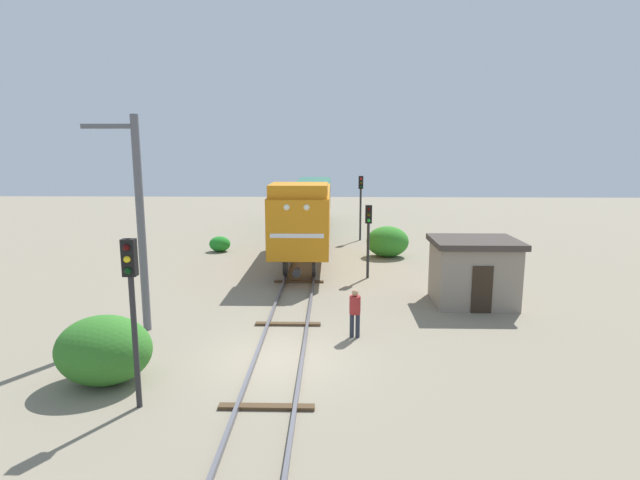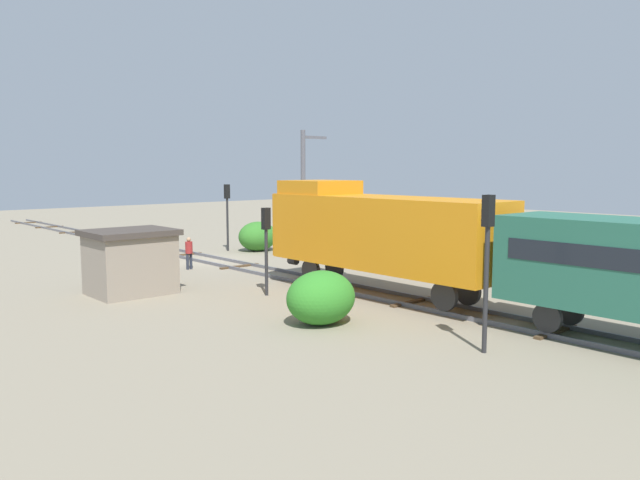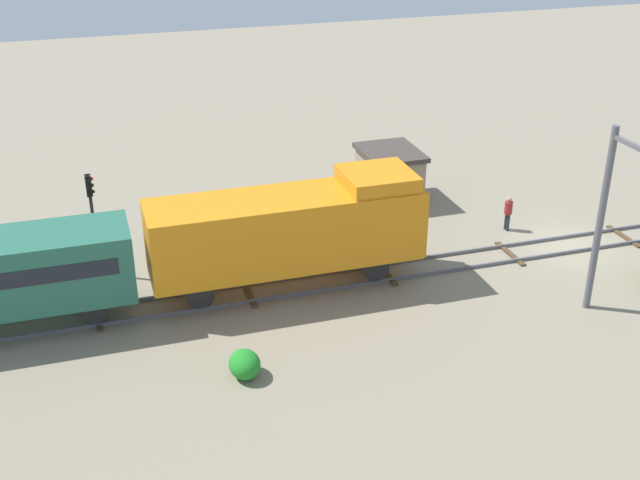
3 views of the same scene
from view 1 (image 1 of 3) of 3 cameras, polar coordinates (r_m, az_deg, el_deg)
The scene contains 13 objects.
ground_plane at distance 15.86m, azimuth -4.67°, elevation -13.38°, with size 108.47×108.47×0.00m, color gray.
railway_track at distance 15.83m, azimuth -4.67°, elevation -13.14°, with size 2.40×72.32×0.16m.
locomotive at distance 27.95m, azimuth -1.88°, elevation 2.88°, with size 2.90×11.60×4.60m.
passenger_car_leading at distance 41.22m, azimuth -0.80°, elevation 4.90°, with size 2.84×14.00×3.66m.
traffic_signal_near at distance 12.87m, azimuth -20.73°, elevation -5.64°, with size 0.32×0.34×4.28m.
traffic_signal_mid at distance 24.80m, azimuth 5.55°, elevation 1.44°, with size 0.32×0.34×3.68m.
traffic_signal_far at distance 35.42m, azimuth 4.67°, elevation 5.02°, with size 0.32×0.34×4.57m.
worker_near_track at distance 17.19m, azimuth 4.01°, elevation -7.93°, with size 0.38×0.38×1.70m.
catenary_mast at distance 18.30m, azimuth -20.01°, elevation 2.28°, with size 1.94×0.28×7.53m.
relay_hut at distance 21.76m, azimuth 17.12°, elevation -3.40°, with size 3.50×2.90×2.74m.
bush_near at distance 30.30m, azimuth 7.72°, elevation -0.18°, with size 2.54×2.08×1.85m, color #308026.
bush_mid at distance 15.19m, azimuth -23.46°, elevation -11.45°, with size 2.61×2.13×1.90m, color #327426.
bush_far at distance 32.26m, azimuth -11.38°, elevation -0.45°, with size 1.33×1.09×0.97m, color #208226.
Camera 1 is at (1.63, -14.45, 6.34)m, focal length 28.00 mm.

